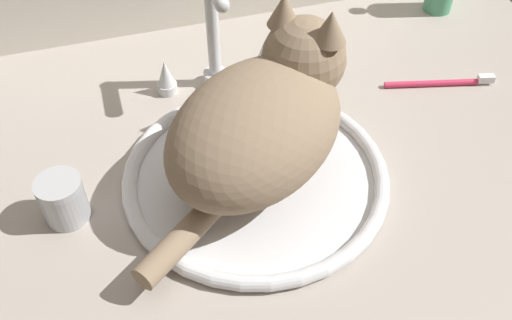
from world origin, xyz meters
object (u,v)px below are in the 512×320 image
(metal_jar, at_px, (63,199))
(cat, at_px, (266,117))
(toothbrush, at_px, (442,82))
(sink_basin, at_px, (256,176))
(faucet, at_px, (215,47))

(metal_jar, bearing_deg, cat, 0.48)
(metal_jar, distance_m, toothbrush, 0.62)
(metal_jar, bearing_deg, toothbrush, 9.36)
(sink_basin, height_order, cat, cat)
(faucet, xyz_separation_m, metal_jar, (-0.25, -0.21, -0.04))
(sink_basin, height_order, metal_jar, metal_jar)
(sink_basin, xyz_separation_m, metal_jar, (-0.25, 0.01, 0.02))
(cat, bearing_deg, faucet, 94.90)
(cat, height_order, metal_jar, cat)
(cat, distance_m, metal_jar, 0.28)
(cat, distance_m, toothbrush, 0.36)
(sink_basin, xyz_separation_m, toothbrush, (0.35, 0.11, -0.00))
(cat, bearing_deg, sink_basin, -141.89)
(sink_basin, height_order, faucet, faucet)
(sink_basin, height_order, toothbrush, sink_basin)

